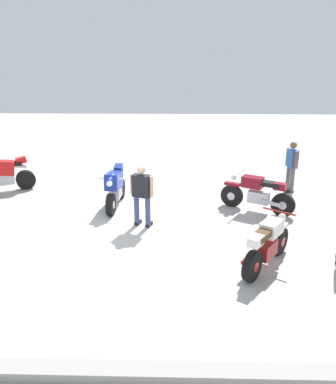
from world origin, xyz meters
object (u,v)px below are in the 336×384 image
Objects in this scene: person_in_black_shirt at (142,192)px; motorcycle_maroon_cruiser at (257,193)px; motorcycle_red_sportbike at (2,174)px; motorcycle_blue_sportbike at (115,186)px; person_in_blue_shirt at (292,164)px; motorcycle_cream_vintage at (267,245)px.

motorcycle_maroon_cruiser is at bearing -49.40° from person_in_black_shirt.
motorcycle_red_sportbike and motorcycle_blue_sportbike have the same top height.
person_in_blue_shirt is (-5.31, -1.48, 0.29)m from motorcycle_blue_sportbike.
motorcycle_cream_vintage is 4.87m from motorcycle_blue_sportbike.
person_in_black_shirt reaches higher than motorcycle_maroon_cruiser.
motorcycle_red_sportbike is 9.04m from person_in_blue_shirt.
motorcycle_red_sportbike is 1.15× the size of person_in_blue_shirt.
person_in_black_shirt is at bearing 89.60° from motorcycle_cream_vintage.
motorcycle_maroon_cruiser is 3.27m from person_in_black_shirt.
person_in_black_shirt is (3.07, 1.07, 0.37)m from motorcycle_maroon_cruiser.
motorcycle_cream_vintage is 1.06× the size of person_in_black_shirt.
person_in_black_shirt reaches higher than motorcycle_blue_sportbike.
motorcycle_blue_sportbike is 3.96m from motorcycle_maroon_cruiser.
person_in_blue_shirt is at bearing 154.48° from motorcycle_red_sportbike.
person_in_blue_shirt is at bearing 107.86° from motorcycle_blue_sportbike.
motorcycle_red_sportbike reaches higher than motorcycle_maroon_cruiser.
person_in_blue_shirt reaches higher than motorcycle_cream_vintage.
person_in_black_shirt is at bearing 35.49° from motorcycle_blue_sportbike.
motorcycle_blue_sportbike is at bearing 82.72° from motorcycle_cream_vintage.
motorcycle_blue_sportbike is at bearing 24.71° from motorcycle_maroon_cruiser.
motorcycle_cream_vintage is 0.89× the size of motorcycle_maroon_cruiser.
person_in_blue_shirt is (-1.36, -1.76, 0.37)m from motorcycle_maroon_cruiser.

